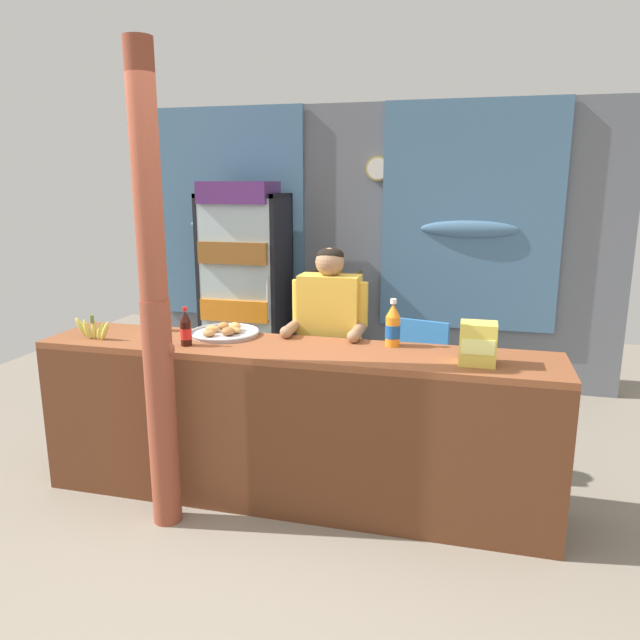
# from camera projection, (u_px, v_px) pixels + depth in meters

# --- Properties ---
(ground_plane) EXTENTS (7.81, 7.81, 0.00)m
(ground_plane) POSITION_uv_depth(u_px,v_px,m) (312.00, 452.00, 4.44)
(ground_plane) COLOR gray
(back_wall_curtained) EXTENTS (4.92, 0.22, 2.69)m
(back_wall_curtained) POSITION_uv_depth(u_px,v_px,m) (359.00, 242.00, 5.88)
(back_wall_curtained) COLOR slate
(back_wall_curtained) RESTS_ON ground
(stall_counter) EXTENTS (3.16, 0.57, 0.99)m
(stall_counter) POSITION_uv_depth(u_px,v_px,m) (287.00, 414.00, 3.56)
(stall_counter) COLOR brown
(stall_counter) RESTS_ON ground
(timber_post) EXTENTS (0.19, 0.17, 2.67)m
(timber_post) POSITION_uv_depth(u_px,v_px,m) (155.00, 310.00, 3.26)
(timber_post) COLOR brown
(timber_post) RESTS_ON ground
(drink_fridge) EXTENTS (0.78, 0.64, 1.97)m
(drink_fridge) POSITION_uv_depth(u_px,v_px,m) (245.00, 276.00, 5.74)
(drink_fridge) COLOR black
(drink_fridge) RESTS_ON ground
(bottle_shelf_rack) EXTENTS (0.48, 0.28, 1.14)m
(bottle_shelf_rack) POSITION_uv_depth(u_px,v_px,m) (335.00, 328.00, 5.74)
(bottle_shelf_rack) COLOR brown
(bottle_shelf_rack) RESTS_ON ground
(plastic_lawn_chair) EXTENTS (0.53, 0.53, 0.86)m
(plastic_lawn_chair) POSITION_uv_depth(u_px,v_px,m) (427.00, 360.00, 5.05)
(plastic_lawn_chair) COLOR #3884D6
(plastic_lawn_chair) RESTS_ON ground
(shopkeeper) EXTENTS (0.51, 0.42, 1.55)m
(shopkeeper) POSITION_uv_depth(u_px,v_px,m) (329.00, 333.00, 3.99)
(shopkeeper) COLOR #28282D
(shopkeeper) RESTS_ON ground
(soda_bottle_orange_soda) EXTENTS (0.09, 0.09, 0.29)m
(soda_bottle_orange_soda) POSITION_uv_depth(u_px,v_px,m) (393.00, 326.00, 3.59)
(soda_bottle_orange_soda) COLOR orange
(soda_bottle_orange_soda) RESTS_ON stall_counter
(soda_bottle_cola) EXTENTS (0.07, 0.07, 0.24)m
(soda_bottle_cola) POSITION_uv_depth(u_px,v_px,m) (186.00, 329.00, 3.60)
(soda_bottle_cola) COLOR black
(soda_bottle_cola) RESTS_ON stall_counter
(soda_bottle_lime_soda) EXTENTS (0.07, 0.07, 0.21)m
(soda_bottle_lime_soda) POSITION_uv_depth(u_px,v_px,m) (156.00, 317.00, 3.97)
(soda_bottle_lime_soda) COLOR #75C64C
(soda_bottle_lime_soda) RESTS_ON stall_counter
(snack_box_instant_noodle) EXTENTS (0.19, 0.16, 0.23)m
(snack_box_instant_noodle) POSITION_uv_depth(u_px,v_px,m) (478.00, 343.00, 3.23)
(snack_box_instant_noodle) COLOR #EAD14C
(snack_box_instant_noodle) RESTS_ON stall_counter
(pastry_tray) EXTENTS (0.45, 0.45, 0.07)m
(pastry_tray) POSITION_uv_depth(u_px,v_px,m) (225.00, 332.00, 3.86)
(pastry_tray) COLOR #BCBCC1
(pastry_tray) RESTS_ON stall_counter
(banana_bunch) EXTENTS (0.27, 0.06, 0.16)m
(banana_bunch) POSITION_uv_depth(u_px,v_px,m) (92.00, 329.00, 3.76)
(banana_bunch) COLOR #CCC14C
(banana_bunch) RESTS_ON stall_counter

